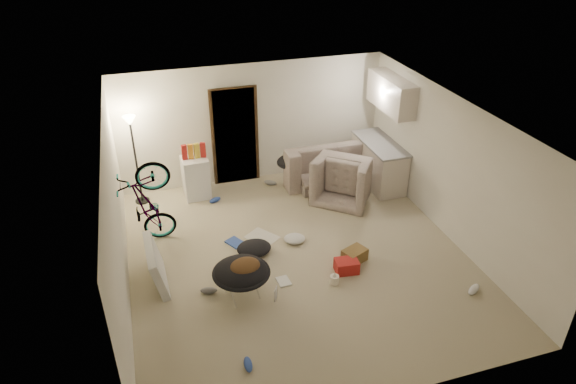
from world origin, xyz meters
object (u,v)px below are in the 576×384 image
object	(u,v)px
floor_lamp	(133,141)
armchair	(346,180)
mini_fridge	(196,177)
tv_box	(156,265)
juicer	(335,279)
kitchen_counter	(378,164)
bicycle	(150,221)
saucer_chair	(242,277)
drink_case_a	(354,255)
drink_case_b	(347,266)
sofa	(332,165)

from	to	relation	value
floor_lamp	armchair	bearing A→B (deg)	-13.69
armchair	mini_fridge	distance (m)	3.02
tv_box	juicer	xyz separation A→B (m)	(2.64, -0.84, -0.25)
kitchen_counter	bicycle	world-z (taller)	bicycle
floor_lamp	armchair	world-z (taller)	floor_lamp
saucer_chair	drink_case_a	distance (m)	2.02
floor_lamp	drink_case_b	size ratio (longest dim) A/B	4.91
drink_case_a	armchair	bearing A→B (deg)	48.32
juicer	saucer_chair	bearing A→B (deg)	174.50
sofa	tv_box	size ratio (longest dim) A/B	2.18
bicycle	drink_case_b	bearing A→B (deg)	-118.95
armchair	drink_case_a	distance (m)	2.20
saucer_chair	drink_case_a	world-z (taller)	saucer_chair
drink_case_a	drink_case_b	bearing A→B (deg)	-159.32
kitchen_counter	mini_fridge	world-z (taller)	kitchen_counter
mini_fridge	drink_case_b	world-z (taller)	mini_fridge
drink_case_b	kitchen_counter	bearing A→B (deg)	61.70
tv_box	juicer	world-z (taller)	tv_box
mini_fridge	floor_lamp	bearing A→B (deg)	171.68
sofa	mini_fridge	world-z (taller)	mini_fridge
drink_case_a	tv_box	bearing A→B (deg)	150.00
saucer_chair	tv_box	distance (m)	1.38
bicycle	juicer	distance (m)	3.31
kitchen_counter	drink_case_b	bearing A→B (deg)	-124.60
bicycle	drink_case_a	distance (m)	3.53
sofa	saucer_chair	size ratio (longest dim) A/B	2.55
drink_case_a	bicycle	bearing A→B (deg)	131.40
floor_lamp	kitchen_counter	world-z (taller)	floor_lamp
drink_case_a	juicer	xyz separation A→B (m)	(-0.53, -0.44, -0.03)
mini_fridge	drink_case_b	distance (m)	3.72
mini_fridge	saucer_chair	bearing A→B (deg)	-89.45
sofa	juicer	world-z (taller)	sofa
floor_lamp	mini_fridge	size ratio (longest dim) A/B	2.14
mini_fridge	juicer	bearing A→B (deg)	-67.03
saucer_chair	juicer	world-z (taller)	saucer_chair
armchair	drink_case_a	xyz separation A→B (m)	(-0.71, -2.07, -0.24)
kitchen_counter	floor_lamp	bearing A→B (deg)	172.34
drink_case_b	mini_fridge	bearing A→B (deg)	127.91
floor_lamp	tv_box	size ratio (longest dim) A/B	1.78
armchair	sofa	bearing A→B (deg)	-50.37
drink_case_b	sofa	bearing A→B (deg)	79.17
saucer_chair	tv_box	xyz separation A→B (m)	(-1.19, 0.71, -0.03)
sofa	saucer_chair	xyz separation A→B (m)	(-2.68, -3.14, 0.04)
drink_case_b	tv_box	bearing A→B (deg)	174.26
drink_case_a	kitchen_counter	bearing A→B (deg)	33.98
kitchen_counter	armchair	bearing A→B (deg)	-159.62
kitchen_counter	drink_case_b	size ratio (longest dim) A/B	4.07
sofa	tv_box	distance (m)	4.57
drink_case_b	bicycle	bearing A→B (deg)	155.37
kitchen_counter	mini_fridge	size ratio (longest dim) A/B	1.78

